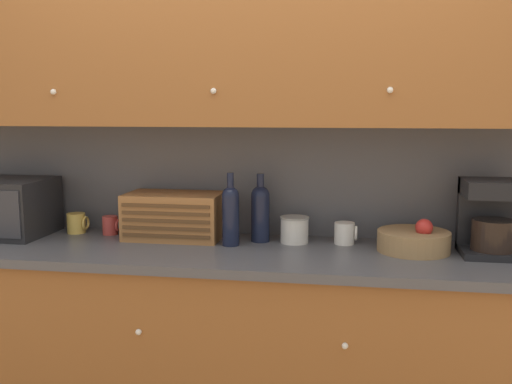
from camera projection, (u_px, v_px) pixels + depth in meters
wall_back at (264, 161)px, 2.86m from camera, size 5.79×0.06×2.60m
counter_unit at (253, 347)px, 2.64m from camera, size 3.41×0.67×0.93m
backsplash_panel at (263, 180)px, 2.84m from camera, size 3.39×0.01×0.55m
upper_cabinets at (296, 30)px, 2.54m from camera, size 3.39×0.38×0.86m
mug_blue_second at (77, 223)px, 2.90m from camera, size 0.10×0.09×0.10m
mug_patterned_third at (111, 225)px, 2.87m from camera, size 0.09×0.08×0.09m
bread_box at (174, 216)px, 2.78m from camera, size 0.46×0.27×0.22m
second_wine_bottle at (231, 213)px, 2.62m from camera, size 0.08×0.08×0.34m
wine_bottle at (260, 211)px, 2.70m from camera, size 0.09×0.09×0.33m
storage_canister at (294, 230)px, 2.69m from camera, size 0.14×0.14×0.12m
mug at (345, 233)px, 2.67m from camera, size 0.11×0.09×0.10m
fruit_basket at (414, 241)px, 2.53m from camera, size 0.32×0.32×0.15m
coffee_maker at (492, 217)px, 2.46m from camera, size 0.26×0.24×0.33m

